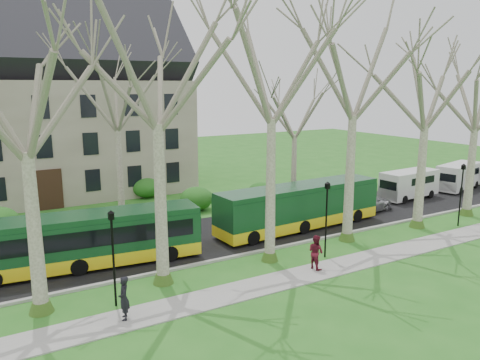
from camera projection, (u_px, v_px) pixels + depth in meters
name	position (u px, v px, depth m)	size (l,w,h in m)	color
ground	(224.00, 272.00, 24.60)	(120.00, 120.00, 0.00)	#266A1E
sidewalk	(249.00, 289.00, 22.48)	(70.00, 2.00, 0.06)	gray
road	(183.00, 242.00, 29.26)	(80.00, 8.00, 0.06)	black
curb	(211.00, 261.00, 25.86)	(80.00, 0.25, 0.14)	#A5A39E
building	(31.00, 104.00, 40.37)	(26.50, 12.20, 16.00)	gray
tree_row_verge	(220.00, 139.00, 23.46)	(49.00, 7.00, 14.00)	gray
tree_row_far	(131.00, 139.00, 32.07)	(33.00, 7.00, 12.00)	gray
lamp_row	(233.00, 230.00, 23.24)	(36.22, 0.22, 4.30)	black
hedges	(76.00, 206.00, 33.96)	(30.60, 8.60, 2.00)	#225618
bus_lead	(88.00, 239.00, 24.96)	(11.95, 2.49, 2.99)	#12401F
bus_follow	(300.00, 206.00, 31.69)	(12.31, 2.57, 3.08)	#12401F
sedan	(366.00, 203.00, 35.94)	(1.99, 4.90, 1.42)	#B1B1B6
van_a	(409.00, 185.00, 39.92)	(5.54, 2.01, 2.42)	silver
van_b	(459.00, 177.00, 43.42)	(5.55, 2.02, 2.42)	silver
pedestrian_a	(124.00, 298.00, 19.35)	(0.68, 0.45, 1.86)	black
pedestrian_b	(316.00, 252.00, 24.73)	(0.90, 0.70, 1.84)	maroon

